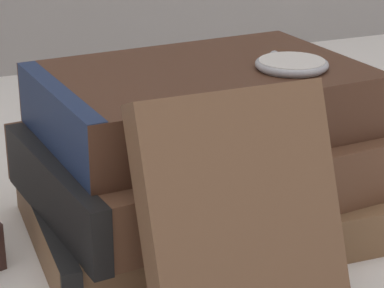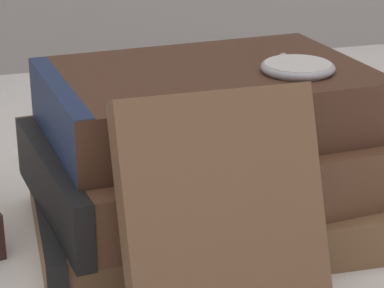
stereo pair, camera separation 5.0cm
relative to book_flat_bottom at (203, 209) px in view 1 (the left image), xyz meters
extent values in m
plane|color=white|center=(-0.04, 0.00, -0.02)|extent=(3.00, 3.00, 0.00)
cube|color=brown|center=(0.01, 0.00, 0.00)|extent=(0.25, 0.17, 0.03)
cube|color=black|center=(-0.11, 0.00, 0.00)|extent=(0.02, 0.16, 0.03)
cube|color=brown|center=(0.00, 0.00, 0.04)|extent=(0.23, 0.18, 0.04)
cube|color=black|center=(-0.10, -0.01, 0.04)|extent=(0.03, 0.15, 0.04)
cube|color=#4C2D1E|center=(0.00, 0.01, 0.08)|extent=(0.22, 0.15, 0.04)
cube|color=navy|center=(-0.09, 0.00, 0.08)|extent=(0.02, 0.14, 0.04)
cube|color=brown|center=(-0.03, -0.11, 0.05)|extent=(0.11, 0.07, 0.13)
cylinder|color=silver|center=(0.06, -0.01, 0.10)|extent=(0.04, 0.04, 0.01)
torus|color=#B2B2B7|center=(0.06, -0.01, 0.10)|extent=(0.05, 0.05, 0.01)
sphere|color=#B2B2B7|center=(0.06, 0.01, 0.10)|extent=(0.01, 0.01, 0.01)
torus|color=#ADADB2|center=(-0.08, 0.14, -0.01)|extent=(0.05, 0.05, 0.00)
torus|color=#ADADB2|center=(-0.02, 0.14, -0.01)|extent=(0.05, 0.05, 0.00)
cylinder|color=#ADADB2|center=(-0.05, 0.14, -0.01)|extent=(0.02, 0.00, 0.00)
cylinder|color=black|center=(0.15, 0.02, -0.01)|extent=(0.12, 0.04, 0.01)
camera|label=1|loc=(-0.20, -0.45, 0.24)|focal=75.00mm
camera|label=2|loc=(-0.15, -0.47, 0.24)|focal=75.00mm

